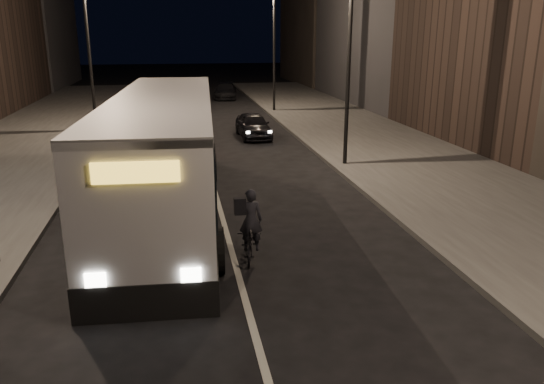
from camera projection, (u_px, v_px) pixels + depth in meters
name	position (u px, v px, depth m)	size (l,w,h in m)	color
ground	(255.00, 335.00, 9.83)	(180.00, 180.00, 0.00)	black
sidewalk_right	(391.00, 152.00, 24.45)	(7.00, 70.00, 0.16)	#383835
streetlight_right_mid	(343.00, 33.00, 20.50)	(1.20, 0.44, 8.12)	black
streetlight_right_far	(270.00, 33.00, 35.56)	(1.20, 0.44, 8.12)	black
streetlight_left_far	(93.00, 33.00, 28.07)	(1.20, 0.44, 8.12)	black
city_bus	(165.00, 150.00, 16.06)	(3.74, 13.49, 3.59)	silver
cyclist_on_bicycle	(250.00, 236.00, 12.92)	(0.81, 1.68, 1.86)	black
car_near	(253.00, 125.00, 28.08)	(1.54, 3.84, 1.31)	black
car_mid	(158.00, 107.00, 34.54)	(1.44, 4.14, 1.36)	#3A3A3C
car_far	(226.00, 91.00, 44.73)	(1.84, 4.52, 1.31)	black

